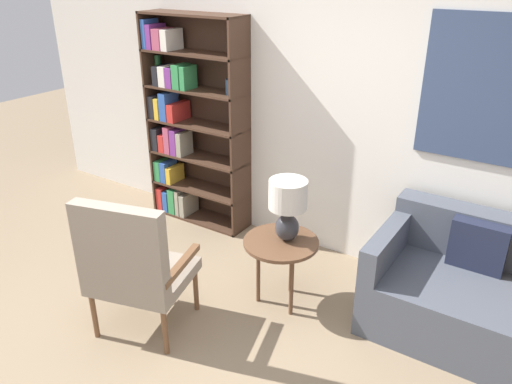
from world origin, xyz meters
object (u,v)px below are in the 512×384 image
object	(u,v)px
bookshelf	(186,125)
couch	(503,301)
side_table	(281,247)
table_lamp	(288,204)
armchair	(132,263)

from	to	relation	value
bookshelf	couch	distance (m)	2.95
side_table	table_lamp	bearing A→B (deg)	59.19
bookshelf	couch	world-z (taller)	bookshelf
couch	table_lamp	distance (m)	1.53
bookshelf	table_lamp	bearing A→B (deg)	-24.82
armchair	side_table	size ratio (longest dim) A/B	1.89
side_table	armchair	bearing A→B (deg)	-126.78
bookshelf	table_lamp	xyz separation A→B (m)	(1.49, -0.69, -0.13)
armchair	table_lamp	bearing A→B (deg)	53.47
couch	side_table	world-z (taller)	couch
armchair	table_lamp	world-z (taller)	armchair
table_lamp	bookshelf	bearing A→B (deg)	155.18
couch	side_table	size ratio (longest dim) A/B	3.07
bookshelf	table_lamp	distance (m)	1.64
bookshelf	couch	bearing A→B (deg)	-5.50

